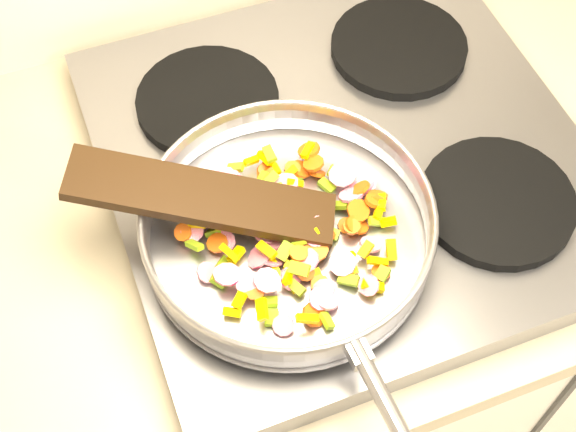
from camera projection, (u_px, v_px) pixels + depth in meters
name	position (u px, v px, depth m)	size (l,w,h in m)	color
cooktop	(345.00, 162.00, 1.04)	(0.60, 0.60, 0.04)	#939399
grate_fl	(282.00, 274.00, 0.92)	(0.19, 0.19, 0.02)	black
grate_fr	(497.00, 202.00, 0.97)	(0.19, 0.19, 0.02)	black
grate_bl	(208.00, 101.00, 1.06)	(0.19, 0.19, 0.02)	black
grate_br	(399.00, 47.00, 1.12)	(0.19, 0.19, 0.02)	black
saute_pan	(289.00, 226.00, 0.91)	(0.37, 0.54, 0.06)	#9E9EA5
vegetable_heap	(290.00, 227.00, 0.92)	(0.26, 0.25, 0.04)	#DEB500
wooden_spatula	(202.00, 197.00, 0.90)	(0.30, 0.07, 0.01)	black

